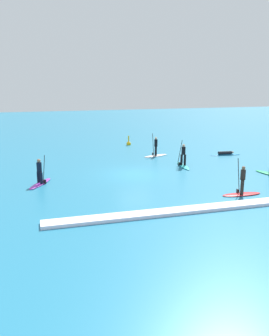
{
  "coord_description": "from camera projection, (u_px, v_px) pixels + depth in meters",
  "views": [
    {
      "loc": [
        -6.95,
        -25.2,
        7.02
      ],
      "look_at": [
        0.0,
        0.0,
        0.5
      ],
      "focal_mm": 37.64,
      "sensor_mm": 36.0,
      "label": 1
    }
  ],
  "objects": [
    {
      "name": "marker_buoy",
      "position": [
        129.0,
        143.0,
        39.36
      ],
      "size": [
        0.5,
        0.5,
        1.15
      ],
      "color": "yellow",
      "rests_on": "ground_plane"
    },
    {
      "name": "ground_plane",
      "position": [
        134.0,
        174.0,
        27.06
      ],
      "size": [
        120.0,
        120.0,
        0.0
      ],
      "primitive_type": "plane",
      "color": "teal",
      "rests_on": "ground"
    },
    {
      "name": "surfer_on_red_board",
      "position": [
        242.0,
        188.0,
        22.07
      ],
      "size": [
        2.62,
        0.88,
        2.29
      ],
      "rotation": [
        0.0,
        0.0,
        3.11
      ],
      "color": "red",
      "rests_on": "ground_plane"
    },
    {
      "name": "surfer_on_white_board",
      "position": [
        156.0,
        151.0,
        33.5
      ],
      "size": [
        2.72,
        1.51,
        2.2
      ],
      "rotation": [
        0.0,
        0.0,
        3.46
      ],
      "color": "white",
      "rests_on": "ground_plane"
    },
    {
      "name": "surfer_on_blue_board",
      "position": [
        225.0,
        154.0,
        34.02
      ],
      "size": [
        3.09,
        0.81,
        0.38
      ],
      "rotation": [
        0.0,
        0.0,
        6.2
      ],
      "color": "#1E8CD1",
      "rests_on": "ground_plane"
    },
    {
      "name": "surfer_on_teal_board",
      "position": [
        183.0,
        160.0,
        29.47
      ],
      "size": [
        0.86,
        2.92,
        2.21
      ],
      "rotation": [
        0.0,
        0.0,
        1.48
      ],
      "color": "#33C6CC",
      "rests_on": "ground_plane"
    },
    {
      "name": "wave_crest",
      "position": [
        175.0,
        211.0,
        19.18
      ],
      "size": [
        14.28,
        0.9,
        0.18
      ],
      "primitive_type": "cube",
      "color": "white",
      "rests_on": "ground_plane"
    },
    {
      "name": "surfer_on_purple_board",
      "position": [
        40.0,
        177.0,
        24.37
      ],
      "size": [
        1.89,
        2.78,
        2.07
      ],
      "rotation": [
        0.0,
        0.0,
        1.07
      ],
      "color": "purple",
      "rests_on": "ground_plane"
    }
  ]
}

